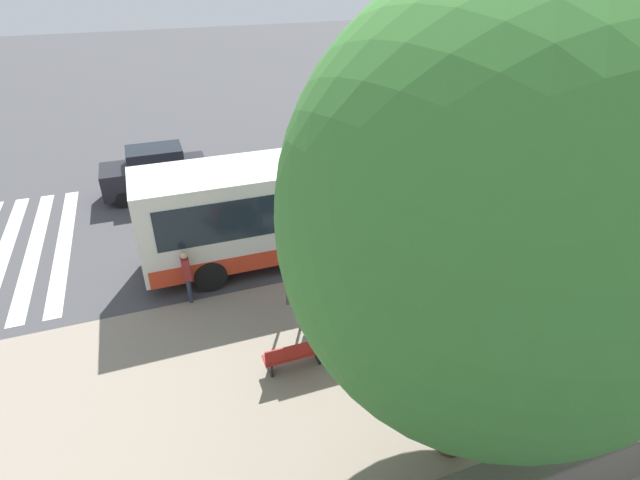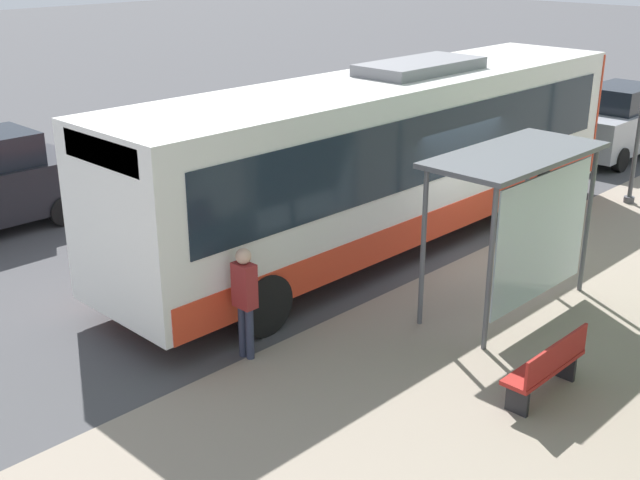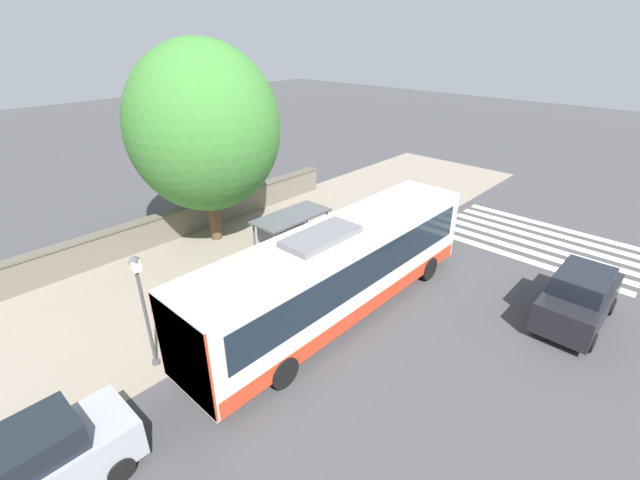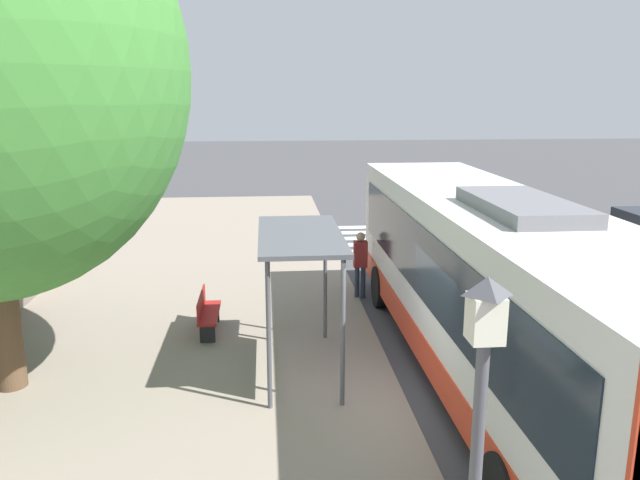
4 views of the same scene
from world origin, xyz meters
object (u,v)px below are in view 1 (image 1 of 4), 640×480
shade_tree (494,217)px  parked_car_behind_bus (561,184)px  pedestrian (187,273)px  bench (295,354)px  parked_car_far_lane (155,172)px  street_lamp_near (528,188)px  bus (331,198)px  bus_shelter (346,245)px

shade_tree → parked_car_behind_bus: bearing=-51.1°
pedestrian → shade_tree: bearing=-147.6°
bench → parked_car_far_lane: size_ratio=0.36×
street_lamp_near → shade_tree: size_ratio=0.42×
bus → shade_tree: 9.29m
bench → street_lamp_near: (2.89, -8.90, 1.83)m
bench → parked_car_far_lane: 12.02m
bus_shelter → pedestrian: size_ratio=1.90×
bus → shade_tree: bearing=175.8°
bus → pedestrian: bearing=107.4°
bus_shelter → parked_car_far_lane: bus_shelter is taller
street_lamp_near → shade_tree: shade_tree is taller
bus → street_lamp_near: street_lamp_near is taller
street_lamp_near → parked_car_behind_bus: bearing=-59.9°
bus_shelter → parked_car_far_lane: bearing=23.9°
bench → street_lamp_near: size_ratio=0.40×
pedestrian → street_lamp_near: size_ratio=0.45×
pedestrian → parked_car_behind_bus: (1.38, -14.74, -0.05)m
bus_shelter → street_lamp_near: 6.95m
street_lamp_near → bench: bearing=108.0°
street_lamp_near → pedestrian: bearing=85.8°
pedestrian → shade_tree: shade_tree is taller
street_lamp_near → parked_car_far_lane: bearing=51.8°
bus → shade_tree: (-8.53, 0.62, 3.62)m
bench → parked_car_far_lane: parked_car_far_lane is taller
bus → parked_car_behind_bus: (-0.20, -9.69, -0.88)m
bus → parked_car_far_lane: bus is taller
bus → parked_car_behind_bus: 9.74m
bus → pedestrian: bus is taller
pedestrian → bench: 4.27m
bus → street_lamp_near: (-2.38, -5.94, 0.46)m
bench → pedestrian: bearing=29.4°
bus_shelter → shade_tree: shade_tree is taller
bus → bench: 6.20m
parked_car_behind_bus → parked_car_far_lane: 16.46m
bus → pedestrian: size_ratio=7.20×
shade_tree → parked_car_far_lane: bearing=17.4°
bus → street_lamp_near: 6.42m
bench → shade_tree: (-3.27, -2.34, 4.99)m
bench → shade_tree: 6.41m
parked_car_behind_bus → street_lamp_near: bearing=120.1°
bus_shelter → street_lamp_near: bearing=-80.8°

